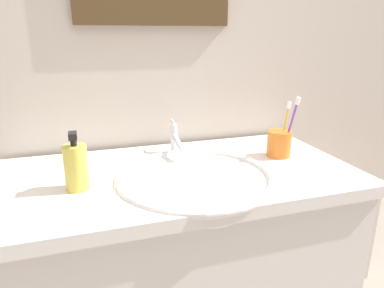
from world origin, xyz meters
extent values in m
cube|color=beige|center=(0.00, 0.31, 1.20)|extent=(2.25, 0.04, 2.40)
cube|color=white|center=(0.00, 0.00, 0.85)|extent=(1.05, 0.54, 0.04)
ellipsoid|color=white|center=(0.03, -0.06, 0.82)|extent=(0.39, 0.39, 0.09)
torus|color=white|center=(0.03, -0.06, 0.87)|extent=(0.45, 0.45, 0.02)
cylinder|color=#595B60|center=(0.03, -0.06, 0.78)|extent=(0.03, 0.03, 0.01)
cylinder|color=silver|center=(0.03, 0.18, 0.92)|extent=(0.02, 0.02, 0.10)
cylinder|color=silver|center=(0.03, 0.12, 0.92)|extent=(0.02, 0.11, 0.04)
cylinder|color=silver|center=(0.03, 0.19, 0.97)|extent=(0.01, 0.05, 0.01)
cylinder|color=orange|center=(0.35, 0.03, 0.91)|extent=(0.08, 0.08, 0.09)
cylinder|color=purple|center=(0.37, 0.01, 0.97)|extent=(0.03, 0.04, 0.18)
cube|color=white|center=(0.39, -0.01, 1.06)|extent=(0.02, 0.02, 0.03)
cylinder|color=yellow|center=(0.37, 0.04, 0.95)|extent=(0.03, 0.01, 0.16)
cube|color=white|center=(0.38, 0.04, 1.04)|extent=(0.02, 0.01, 0.03)
cylinder|color=#DBCC4C|center=(-0.28, -0.04, 0.93)|extent=(0.06, 0.06, 0.12)
cylinder|color=black|center=(-0.28, -0.04, 1.00)|extent=(0.02, 0.02, 0.02)
cube|color=black|center=(-0.28, -0.05, 1.02)|extent=(0.02, 0.04, 0.02)
camera|label=1|loc=(-0.25, -0.93, 1.26)|focal=32.83mm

